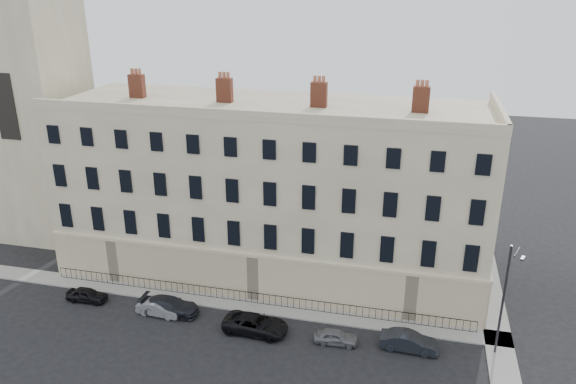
% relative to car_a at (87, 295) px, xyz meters
% --- Properties ---
extents(ground, '(160.00, 160.00, 0.00)m').
position_rel_car_a_xyz_m(ground, '(19.19, -2.62, -0.57)').
color(ground, black).
rests_on(ground, ground).
extents(terrace, '(36.22, 12.22, 17.00)m').
position_rel_car_a_xyz_m(terrace, '(13.23, 9.35, 6.93)').
color(terrace, '#B9AB89').
rests_on(terrace, ground).
extents(church_tower, '(8.00, 8.13, 44.00)m').
position_rel_car_a_xyz_m(church_tower, '(-10.81, 11.37, 18.09)').
color(church_tower, '#B9AB89').
rests_on(church_tower, ground).
extents(pavement_terrace, '(48.00, 2.00, 0.12)m').
position_rel_car_a_xyz_m(pavement_terrace, '(9.19, 2.38, -0.51)').
color(pavement_terrace, gray).
rests_on(pavement_terrace, ground).
extents(pavement_east_return, '(2.00, 24.00, 0.12)m').
position_rel_car_a_xyz_m(pavement_east_return, '(32.19, 5.38, -0.51)').
color(pavement_east_return, gray).
rests_on(pavement_east_return, ground).
extents(railings, '(35.00, 0.04, 0.96)m').
position_rel_car_a_xyz_m(railings, '(13.19, 2.78, -0.02)').
color(railings, black).
rests_on(railings, ground).
extents(car_a, '(3.39, 1.47, 1.14)m').
position_rel_car_a_xyz_m(car_a, '(0.00, 0.00, 0.00)').
color(car_a, black).
rests_on(car_a, ground).
extents(car_b, '(3.60, 1.41, 1.17)m').
position_rel_car_a_xyz_m(car_b, '(6.63, -0.44, 0.01)').
color(car_b, gray).
rests_on(car_b, ground).
extents(car_c, '(4.69, 1.97, 1.35)m').
position_rel_car_a_xyz_m(car_c, '(7.38, -0.10, 0.11)').
color(car_c, black).
rests_on(car_c, ground).
extents(car_d, '(4.99, 2.48, 1.36)m').
position_rel_car_a_xyz_m(car_d, '(14.65, -0.90, 0.11)').
color(car_d, black).
rests_on(car_d, ground).
extents(car_e, '(3.24, 1.47, 1.08)m').
position_rel_car_a_xyz_m(car_e, '(20.68, -0.84, -0.03)').
color(car_e, slate).
rests_on(car_e, ground).
extents(car_f, '(4.13, 1.56, 1.34)m').
position_rel_car_a_xyz_m(car_f, '(25.83, -0.36, 0.10)').
color(car_f, black).
rests_on(car_f, ground).
extents(streetlamp, '(0.77, 1.76, 8.47)m').
position_rel_car_a_xyz_m(streetlamp, '(31.83, 0.55, 4.13)').
color(streetlamp, '#2D2E32').
rests_on(streetlamp, ground).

